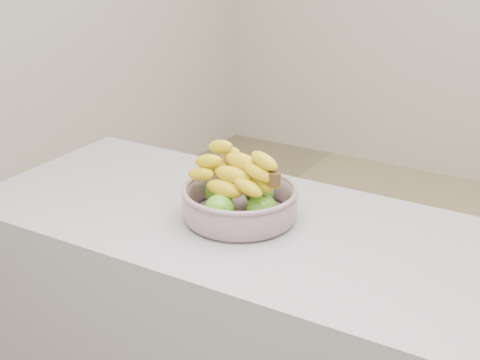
# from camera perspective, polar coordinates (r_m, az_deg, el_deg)

# --- Properties ---
(fruit_bowl) EXTENTS (0.28, 0.28, 0.17)m
(fruit_bowl) POSITION_cam_1_polar(r_m,az_deg,el_deg) (1.58, -0.01, -1.57)
(fruit_bowl) COLOR #9DACBC
(fruit_bowl) RESTS_ON counter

